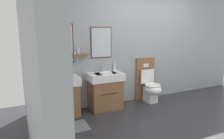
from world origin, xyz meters
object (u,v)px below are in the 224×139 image
Objects in this scene: vanity_sink_right at (105,90)px; toothbrush_cup at (43,74)px; vanity_sink_left at (61,96)px; soap_dispenser at (114,67)px; toilet at (149,85)px; folded_hand_towel at (106,73)px.

toothbrush_cup is at bearing 172.49° from vanity_sink_right.
vanity_sink_left is 1.31m from soap_dispenser.
toothbrush_cup is (-2.31, 0.16, 0.45)m from toilet.
toothbrush_cup is (-0.28, 0.16, 0.43)m from vanity_sink_left.
vanity_sink_right is 0.56m from soap_dispenser.
toilet reaches higher than soap_dispenser.
soap_dispenser is (-0.81, 0.17, 0.47)m from toilet.
toilet reaches higher than vanity_sink_right.
toothbrush_cup is at bearing 165.72° from folded_hand_towel.
toilet is (1.10, -0.00, -0.02)m from vanity_sink_right.
toilet is at bearing -3.98° from toothbrush_cup.
toilet reaches higher than vanity_sink_left.
vanity_sink_left is 0.93m from vanity_sink_right.
toilet is 4.55× the size of folded_hand_towel.
toilet is 0.95m from soap_dispenser.
soap_dispenser is at bearing 0.38° from toothbrush_cup.
folded_hand_towel reaches higher than vanity_sink_right.
toilet is at bearing -0.06° from vanity_sink_right.
vanity_sink_right is at bearing 179.94° from toilet.
toothbrush_cup is at bearing 150.52° from vanity_sink_left.
vanity_sink_right is 1.29m from toothbrush_cup.
soap_dispenser reaches higher than vanity_sink_left.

